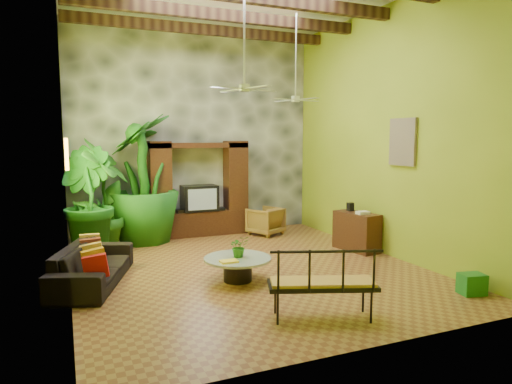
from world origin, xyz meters
name	(u,v)px	position (x,y,z in m)	size (l,w,h in m)	color
ground	(247,268)	(0.00, 0.00, 0.00)	(7.00, 7.00, 0.00)	brown
back_wall	(194,133)	(0.00, 3.50, 2.50)	(6.00, 0.02, 5.00)	olive
left_wall	(63,130)	(-3.00, 0.00, 2.50)	(0.02, 7.00, 5.00)	olive
right_wall	(384,132)	(3.00, 0.00, 2.50)	(0.02, 7.00, 5.00)	olive
stone_accent_wall	(195,133)	(0.00, 3.44, 2.50)	(5.98, 0.10, 4.98)	#3F4348
entertainment_center	(199,196)	(0.00, 3.14, 0.97)	(2.40, 0.55, 2.30)	black
ceiling_fan_front	(244,75)	(-0.20, -0.40, 3.40)	(1.28, 1.28, 1.86)	silver
ceiling_fan_back	(296,89)	(1.60, 1.20, 3.40)	(1.28, 1.28, 1.86)	silver
wall_art_mask	(66,154)	(-2.96, 1.00, 2.10)	(0.06, 0.32, 0.55)	gold
wall_art_painting	(403,142)	(2.96, -0.60, 2.30)	(0.06, 0.70, 0.90)	navy
sofa	(93,265)	(-2.65, 0.16, 0.32)	(2.19, 0.86, 0.64)	black
wicker_armchair	(265,221)	(1.51, 2.56, 0.34)	(0.72, 0.74, 0.68)	brown
tall_plant_a	(105,195)	(-2.24, 2.49, 1.19)	(1.25, 0.85, 2.37)	#256B1C
tall_plant_b	(86,201)	(-2.64, 2.21, 1.11)	(1.23, 0.99, 2.23)	#17591A
tall_plant_c	(143,179)	(-1.38, 2.91, 1.45)	(1.62, 1.62, 2.90)	#1B5C18
coffee_table	(238,266)	(-0.42, -0.62, 0.26)	(1.13, 1.13, 0.40)	black
centerpiece_plant	(239,246)	(-0.38, -0.59, 0.58)	(0.32, 0.28, 0.36)	#26631A
yellow_tray	(229,261)	(-0.65, -0.83, 0.41)	(0.28, 0.20, 0.03)	yellow
iron_bench	(325,280)	(0.05, -2.61, 0.54)	(1.50, 1.00, 0.57)	black
side_console	(357,231)	(2.65, 0.36, 0.40)	(0.45, 1.01, 0.81)	#331610
green_bin	(472,284)	(2.65, -2.63, 0.16)	(0.37, 0.27, 0.32)	#1E7327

